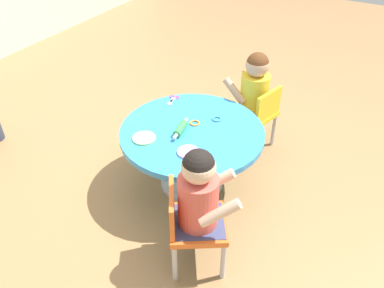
% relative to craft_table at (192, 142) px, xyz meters
% --- Properties ---
extents(ground_plane, '(10.00, 10.00, 0.00)m').
position_rel_craft_table_xyz_m(ground_plane, '(0.00, 0.00, -0.36)').
color(ground_plane, '#9E7247').
extents(craft_table, '(0.94, 0.94, 0.46)m').
position_rel_craft_table_xyz_m(craft_table, '(0.00, 0.00, 0.00)').
color(craft_table, silver).
rests_on(craft_table, ground).
extents(child_chair_left, '(0.41, 0.41, 0.54)m').
position_rel_craft_table_xyz_m(child_chair_left, '(-0.57, -0.31, -0.05)').
color(child_chair_left, '#B7B7BC').
rests_on(child_chair_left, ground).
extents(seated_child_left, '(0.41, 0.44, 0.51)m').
position_rel_craft_table_xyz_m(seated_child_left, '(-0.55, -0.34, 0.17)').
color(seated_child_left, '#3F4772').
rests_on(seated_child_left, ground).
extents(child_chair_right, '(0.37, 0.37, 0.54)m').
position_rel_craft_table_xyz_m(child_chair_right, '(0.61, -0.22, -0.05)').
color(child_chair_right, '#B7B7BC').
rests_on(child_chair_right, ground).
extents(seated_child_right, '(0.36, 0.41, 0.51)m').
position_rel_craft_table_xyz_m(seated_child_right, '(0.62, -0.18, 0.17)').
color(seated_child_right, '#3F4772').
rests_on(seated_child_right, ground).
extents(rolling_pin, '(0.23, 0.07, 0.05)m').
position_rel_craft_table_xyz_m(rolling_pin, '(-0.05, 0.05, 0.13)').
color(rolling_pin, green).
rests_on(rolling_pin, craft_table).
extents(craft_scissors, '(0.14, 0.08, 0.01)m').
position_rel_craft_table_xyz_m(craft_scissors, '(0.28, 0.31, 0.11)').
color(craft_scissors, silver).
rests_on(craft_scissors, craft_table).
extents(playdough_blob_0, '(0.15, 0.15, 0.01)m').
position_rel_craft_table_xyz_m(playdough_blob_0, '(-0.23, 0.22, 0.11)').
color(playdough_blob_0, '#B2E58C').
rests_on(playdough_blob_0, craft_table).
extents(playdough_blob_1, '(0.13, 0.13, 0.01)m').
position_rel_craft_table_xyz_m(playdough_blob_1, '(-0.22, -0.09, 0.11)').
color(playdough_blob_1, '#CC99E5').
rests_on(playdough_blob_1, craft_table).
extents(cookie_cutter_0, '(0.06, 0.06, 0.01)m').
position_rel_craft_table_xyz_m(cookie_cutter_0, '(0.18, -0.09, 0.11)').
color(cookie_cutter_0, '#3F99D8').
rests_on(cookie_cutter_0, craft_table).
extents(cookie_cutter_1, '(0.07, 0.07, 0.01)m').
position_rel_craft_table_xyz_m(cookie_cutter_1, '(0.07, 0.02, 0.11)').
color(cookie_cutter_1, orange).
rests_on(cookie_cutter_1, craft_table).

